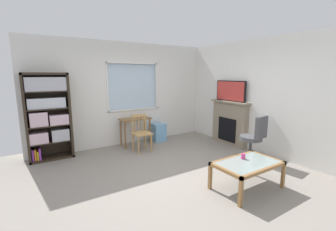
{
  "coord_description": "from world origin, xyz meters",
  "views": [
    {
      "loc": [
        -2.29,
        -3.4,
        1.87
      ],
      "look_at": [
        0.28,
        0.62,
        1.0
      ],
      "focal_mm": 24.36,
      "sensor_mm": 36.0,
      "label": 1
    }
  ],
  "objects_px": {
    "coffee_table": "(247,166)",
    "sippy_cup": "(243,156)",
    "wooden_chair": "(141,133)",
    "office_chair": "(255,136)",
    "tv": "(231,91)",
    "desk_under_window": "(135,124)",
    "plastic_drawer_unit": "(158,132)",
    "fireplace": "(230,123)",
    "bookshelf": "(48,113)"
  },
  "relations": [
    {
      "from": "tv",
      "to": "office_chair",
      "type": "relative_size",
      "value": 0.95
    },
    {
      "from": "office_chair",
      "to": "sippy_cup",
      "type": "xyz_separation_m",
      "value": [
        -1.12,
        -0.62,
        -0.05
      ]
    },
    {
      "from": "fireplace",
      "to": "office_chair",
      "type": "xyz_separation_m",
      "value": [
        -0.44,
        -1.13,
        -0.03
      ]
    },
    {
      "from": "bookshelf",
      "to": "tv",
      "type": "distance_m",
      "value": 4.42
    },
    {
      "from": "tv",
      "to": "office_chair",
      "type": "xyz_separation_m",
      "value": [
        -0.42,
        -1.13,
        -0.88
      ]
    },
    {
      "from": "bookshelf",
      "to": "office_chair",
      "type": "distance_m",
      "value": 4.54
    },
    {
      "from": "desk_under_window",
      "to": "plastic_drawer_unit",
      "type": "relative_size",
      "value": 1.62
    },
    {
      "from": "bookshelf",
      "to": "plastic_drawer_unit",
      "type": "relative_size",
      "value": 3.82
    },
    {
      "from": "plastic_drawer_unit",
      "to": "coffee_table",
      "type": "distance_m",
      "value": 3.21
    },
    {
      "from": "desk_under_window",
      "to": "coffee_table",
      "type": "relative_size",
      "value": 0.74
    },
    {
      "from": "fireplace",
      "to": "plastic_drawer_unit",
      "type": "bearing_deg",
      "value": 138.01
    },
    {
      "from": "plastic_drawer_unit",
      "to": "coffee_table",
      "type": "bearing_deg",
      "value": -92.78
    },
    {
      "from": "bookshelf",
      "to": "wooden_chair",
      "type": "xyz_separation_m",
      "value": [
        1.94,
        -0.62,
        -0.57
      ]
    },
    {
      "from": "bookshelf",
      "to": "sippy_cup",
      "type": "xyz_separation_m",
      "value": [
        2.63,
        -3.12,
        -0.53
      ]
    },
    {
      "from": "office_chair",
      "to": "coffee_table",
      "type": "relative_size",
      "value": 0.91
    },
    {
      "from": "tv",
      "to": "office_chair",
      "type": "bearing_deg",
      "value": -110.64
    },
    {
      "from": "bookshelf",
      "to": "wooden_chair",
      "type": "distance_m",
      "value": 2.12
    },
    {
      "from": "bookshelf",
      "to": "tv",
      "type": "relative_size",
      "value": 2.0
    },
    {
      "from": "desk_under_window",
      "to": "fireplace",
      "type": "height_order",
      "value": "fireplace"
    },
    {
      "from": "desk_under_window",
      "to": "office_chair",
      "type": "relative_size",
      "value": 0.81
    },
    {
      "from": "desk_under_window",
      "to": "plastic_drawer_unit",
      "type": "xyz_separation_m",
      "value": [
        0.71,
        0.05,
        -0.34
      ]
    },
    {
      "from": "desk_under_window",
      "to": "office_chair",
      "type": "distance_m",
      "value": 2.96
    },
    {
      "from": "wooden_chair",
      "to": "fireplace",
      "type": "bearing_deg",
      "value": -18.5
    },
    {
      "from": "office_chair",
      "to": "fireplace",
      "type": "bearing_deg",
      "value": 68.56
    },
    {
      "from": "coffee_table",
      "to": "wooden_chair",
      "type": "bearing_deg",
      "value": 103.53
    },
    {
      "from": "desk_under_window",
      "to": "sippy_cup",
      "type": "xyz_separation_m",
      "value": [
        0.61,
        -3.01,
        -0.08
      ]
    },
    {
      "from": "office_chair",
      "to": "coffee_table",
      "type": "xyz_separation_m",
      "value": [
        -1.18,
        -0.76,
        -0.16
      ]
    },
    {
      "from": "wooden_chair",
      "to": "tv",
      "type": "height_order",
      "value": "tv"
    },
    {
      "from": "wooden_chair",
      "to": "office_chair",
      "type": "bearing_deg",
      "value": -46.05
    },
    {
      "from": "wooden_chair",
      "to": "desk_under_window",
      "type": "bearing_deg",
      "value": 81.2
    },
    {
      "from": "bookshelf",
      "to": "office_chair",
      "type": "relative_size",
      "value": 1.91
    },
    {
      "from": "wooden_chair",
      "to": "fireplace",
      "type": "distance_m",
      "value": 2.38
    },
    {
      "from": "desk_under_window",
      "to": "plastic_drawer_unit",
      "type": "bearing_deg",
      "value": 4.02
    },
    {
      "from": "bookshelf",
      "to": "coffee_table",
      "type": "relative_size",
      "value": 1.74
    },
    {
      "from": "plastic_drawer_unit",
      "to": "office_chair",
      "type": "distance_m",
      "value": 2.67
    },
    {
      "from": "coffee_table",
      "to": "sippy_cup",
      "type": "relative_size",
      "value": 12.19
    },
    {
      "from": "bookshelf",
      "to": "sippy_cup",
      "type": "bearing_deg",
      "value": -49.8
    },
    {
      "from": "fireplace",
      "to": "bookshelf",
      "type": "bearing_deg",
      "value": 161.86
    },
    {
      "from": "desk_under_window",
      "to": "fireplace",
      "type": "relative_size",
      "value": 0.68
    },
    {
      "from": "bookshelf",
      "to": "fireplace",
      "type": "height_order",
      "value": "bookshelf"
    },
    {
      "from": "coffee_table",
      "to": "office_chair",
      "type": "bearing_deg",
      "value": 32.69
    },
    {
      "from": "desk_under_window",
      "to": "office_chair",
      "type": "xyz_separation_m",
      "value": [
        1.73,
        -2.39,
        -0.03
      ]
    },
    {
      "from": "wooden_chair",
      "to": "fireplace",
      "type": "height_order",
      "value": "fireplace"
    },
    {
      "from": "tv",
      "to": "office_chair",
      "type": "distance_m",
      "value": 1.49
    },
    {
      "from": "bookshelf",
      "to": "sippy_cup",
      "type": "distance_m",
      "value": 4.11
    },
    {
      "from": "wooden_chair",
      "to": "office_chair",
      "type": "xyz_separation_m",
      "value": [
        1.81,
        -1.88,
        0.09
      ]
    },
    {
      "from": "plastic_drawer_unit",
      "to": "office_chair",
      "type": "xyz_separation_m",
      "value": [
        1.02,
        -2.44,
        0.31
      ]
    },
    {
      "from": "tv",
      "to": "office_chair",
      "type": "height_order",
      "value": "tv"
    },
    {
      "from": "bookshelf",
      "to": "coffee_table",
      "type": "xyz_separation_m",
      "value": [
        2.58,
        -3.26,
        -0.63
      ]
    },
    {
      "from": "coffee_table",
      "to": "desk_under_window",
      "type": "bearing_deg",
      "value": 99.99
    }
  ]
}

